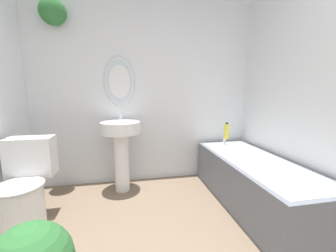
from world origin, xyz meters
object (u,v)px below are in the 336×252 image
(shampoo_bottle, at_px, (227,131))
(pedestal_sink, at_px, (121,143))
(bathtub, at_px, (255,181))
(toilet, at_px, (25,190))

(shampoo_bottle, bearing_deg, pedestal_sink, -177.44)
(bathtub, bearing_deg, toilet, 178.66)
(toilet, relative_size, pedestal_sink, 0.82)
(pedestal_sink, bearing_deg, shampoo_bottle, 2.56)
(toilet, xyz_separation_m, pedestal_sink, (0.82, 0.56, 0.24))
(pedestal_sink, bearing_deg, bathtub, -23.68)
(toilet, relative_size, bathtub, 0.47)
(pedestal_sink, distance_m, bathtub, 1.56)
(toilet, distance_m, bathtub, 2.21)
(toilet, bearing_deg, shampoo_bottle, 15.74)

